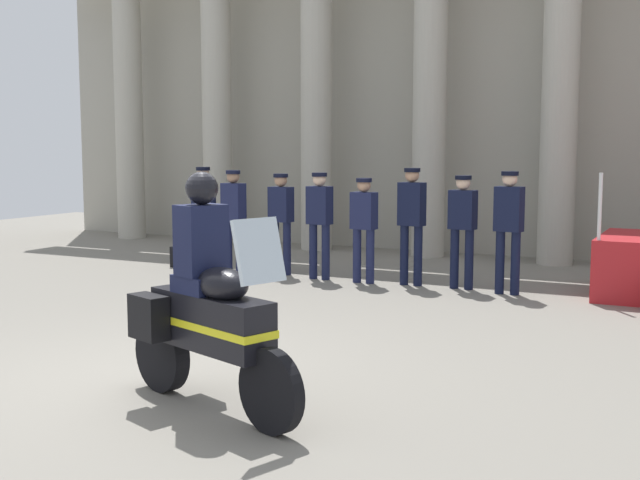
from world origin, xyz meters
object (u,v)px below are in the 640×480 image
Objects in this scene: officer_in_row_5 at (412,216)px; officer_in_row_6 at (462,222)px; officer_in_row_7 at (509,222)px; briefcase_on_ground at (178,256)px; officer_in_row_0 at (204,208)px; officer_in_row_4 at (364,221)px; officer_in_row_1 at (234,212)px; officer_in_row_3 at (319,217)px; motorcycle_with_rider at (206,311)px; officer_in_row_2 at (281,215)px.

officer_in_row_6 is at bearing -169.94° from officer_in_row_5.
briefcase_on_ground is (-5.83, 0.12, -0.85)m from officer_in_row_7.
officer_in_row_6 is 0.96× the size of officer_in_row_7.
officer_in_row_0 reaches higher than officer_in_row_4.
officer_in_row_5 reaches higher than officer_in_row_1.
officer_in_row_3 is (2.32, -0.18, -0.04)m from officer_in_row_0.
motorcycle_with_rider reaches higher than officer_in_row_7.
officer_in_row_2 is 0.99× the size of officer_in_row_6.
officer_in_row_4 is at bearing -2.28° from briefcase_on_ground.
officer_in_row_5 is 0.88× the size of motorcycle_with_rider.
officer_in_row_7 reaches higher than officer_in_row_6.
officer_in_row_5 is at bearing 115.08° from motorcycle_with_rider.
officer_in_row_0 reaches higher than briefcase_on_ground.
officer_in_row_0 is 1.01m from briefcase_on_ground.
officer_in_row_0 is 7.66m from motorcycle_with_rider.
briefcase_on_ground is (-1.25, 0.12, -0.82)m from officer_in_row_1.
officer_in_row_1 is 0.96× the size of officer_in_row_5.
briefcase_on_ground is (-5.12, -0.01, -0.81)m from officer_in_row_6.
officer_in_row_5 is 1.49m from officer_in_row_7.
officer_in_row_6 is at bearing -172.38° from officer_in_row_2.
officer_in_row_1 is at bearing 9.65° from officer_in_row_6.
officer_in_row_2 is 0.82× the size of motorcycle_with_rider.
officer_in_row_2 is 4.60× the size of briefcase_on_ground.
officer_in_row_1 is 0.84m from officer_in_row_2.
officer_in_row_1 is 0.97× the size of officer_in_row_7.
officer_in_row_6 is 0.83× the size of motorcycle_with_rider.
officer_in_row_5 reaches higher than officer_in_row_6.
officer_in_row_0 is 0.73m from officer_in_row_1.
officer_in_row_3 is 1.04× the size of officer_in_row_4.
briefcase_on_ground is (-2.08, -0.01, -0.80)m from officer_in_row_2.
motorcycle_with_rider is at bearing -51.88° from briefcase_on_ground.
officer_in_row_0 is 1.08× the size of officer_in_row_4.
officer_in_row_0 is 1.54m from officer_in_row_2.
officer_in_row_2 is 0.95× the size of officer_in_row_7.
officer_in_row_2 is 0.93× the size of officer_in_row_5.
motorcycle_with_rider is (2.05, -6.11, -0.20)m from officer_in_row_3.
officer_in_row_7 is at bearing -172.38° from officer_in_row_1.
officer_in_row_1 reaches higher than officer_in_row_3.
officer_in_row_5 is at bearing -0.26° from briefcase_on_ground.
officer_in_row_3 is at bearing -176.73° from officer_in_row_0.
officer_in_row_5 reaches higher than officer_in_row_2.
motorcycle_with_rider reaches higher than officer_in_row_4.
motorcycle_with_rider reaches higher than officer_in_row_1.
officer_in_row_3 reaches higher than briefcase_on_ground.
officer_in_row_4 is (3.08, -0.19, -0.08)m from officer_in_row_0.
officer_in_row_1 reaches higher than officer_in_row_4.
officer_in_row_1 reaches higher than officer_in_row_6.
officer_in_row_0 is at bearing 4.15° from officer_in_row_4.
officer_in_row_6 is 4.65× the size of briefcase_on_ground.
officer_in_row_0 reaches higher than officer_in_row_3.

